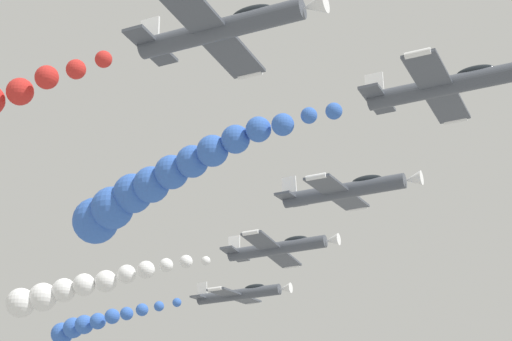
# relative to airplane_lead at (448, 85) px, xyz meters

# --- Properties ---
(airplane_lead) EXTENTS (9.57, 10.35, 2.34)m
(airplane_lead) POSITION_rel_airplane_lead_xyz_m (0.00, 0.00, 0.00)
(airplane_lead) COLOR #474C56
(smoke_trail_lead) EXTENTS (5.18, 20.63, 5.35)m
(smoke_trail_lead) POSITION_rel_airplane_lead_xyz_m (-1.91, -20.74, -2.05)
(smoke_trail_lead) COLOR blue
(airplane_left_inner) EXTENTS (9.53, 10.35, 2.64)m
(airplane_left_inner) POSITION_rel_airplane_lead_xyz_m (-11.18, -9.95, -0.38)
(airplane_left_inner) COLOR #474C56
(airplane_right_inner) EXTENTS (9.57, 10.35, 2.33)m
(airplane_right_inner) POSITION_rel_airplane_lead_xyz_m (10.91, -8.95, -0.36)
(airplane_right_inner) COLOR #474C56
(airplane_left_outer) EXTENTS (9.56, 10.35, 2.32)m
(airplane_left_outer) POSITION_rel_airplane_lead_xyz_m (-22.94, -20.04, 0.57)
(airplane_left_outer) COLOR #474C56
(smoke_trail_left_outer) EXTENTS (5.13, 19.29, 4.82)m
(smoke_trail_left_outer) POSITION_rel_airplane_lead_xyz_m (-20.91, -40.18, -1.28)
(smoke_trail_left_outer) COLOR white
(airplane_trailing) EXTENTS (9.54, 10.35, 2.60)m
(airplane_trailing) POSITION_rel_airplane_lead_xyz_m (-34.32, -29.01, 0.64)
(airplane_trailing) COLOR #474C56
(smoke_trail_trailing) EXTENTS (6.24, 19.26, 2.68)m
(smoke_trail_trailing) POSITION_rel_airplane_lead_xyz_m (-37.39, -49.56, 0.37)
(smoke_trail_trailing) COLOR blue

